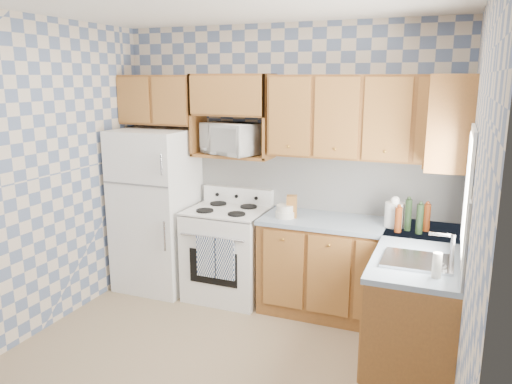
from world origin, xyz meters
TOP-DOWN VIEW (x-y plane):
  - floor at (0.00, 0.00)m, footprint 3.40×3.40m
  - back_wall at (0.00, 1.60)m, footprint 3.40×0.02m
  - right_wall at (1.70, 0.00)m, footprint 0.02×3.20m
  - backsplash_back at (0.40, 1.59)m, footprint 2.60×0.02m
  - backsplash_right at (1.69, 0.80)m, footprint 0.02×1.60m
  - refrigerator at (-1.27, 1.25)m, footprint 0.75×0.70m
  - stove_body at (-0.47, 1.28)m, footprint 0.76×0.65m
  - cooktop at (-0.47, 1.28)m, footprint 0.76×0.65m
  - backguard at (-0.47, 1.55)m, footprint 0.76×0.08m
  - dish_towel_left at (-0.54, 0.93)m, footprint 0.19×0.02m
  - dish_towel_right at (-0.33, 0.93)m, footprint 0.19×0.02m
  - base_cabinets_back at (0.82, 1.30)m, footprint 1.75×0.60m
  - base_cabinets_right at (1.40, 0.80)m, footprint 0.60×1.60m
  - countertop_back at (0.82, 1.30)m, footprint 1.77×0.63m
  - countertop_right at (1.40, 0.80)m, footprint 0.63×1.60m
  - upper_cabinets_back at (0.82, 1.44)m, footprint 1.75×0.33m
  - upper_cabinets_fridge at (-1.29, 1.44)m, footprint 0.82×0.33m
  - upper_cabinets_right at (1.53, 1.25)m, footprint 0.33×0.70m
  - microwave_shelf at (-0.47, 1.44)m, footprint 0.80×0.33m
  - microwave at (-0.47, 1.42)m, footprint 0.65×0.54m
  - sink at (1.40, 0.45)m, footprint 0.48×0.40m
  - window at (1.69, 0.45)m, footprint 0.02×0.66m
  - bottle_0 at (1.26, 1.21)m, footprint 0.06×0.06m
  - bottle_1 at (1.36, 1.15)m, footprint 0.06×0.06m
  - bottle_2 at (1.41, 1.25)m, footprint 0.06×0.06m
  - bottle_3 at (1.19, 1.13)m, footprint 0.06×0.06m
  - knife_block at (0.21, 1.24)m, footprint 0.11×0.11m
  - electric_kettle at (1.14, 1.28)m, footprint 0.17×0.17m
  - food_containers at (0.16, 1.20)m, footprint 0.18×0.18m
  - soap_bottle at (1.53, 0.20)m, footprint 0.06×0.06m

SIDE VIEW (x-z plane):
  - floor at x=0.00m, z-range 0.00..0.00m
  - base_cabinets_back at x=0.82m, z-range 0.00..0.88m
  - base_cabinets_right at x=1.40m, z-range 0.00..0.88m
  - stove_body at x=-0.47m, z-range 0.00..0.90m
  - dish_towel_left at x=-0.54m, z-range 0.33..0.73m
  - dish_towel_right at x=-0.33m, z-range 0.33..0.73m
  - refrigerator at x=-1.27m, z-range 0.00..1.68m
  - countertop_back at x=0.82m, z-range 0.88..0.92m
  - countertop_right at x=1.40m, z-range 0.88..0.92m
  - cooktop at x=-0.47m, z-range 0.89..0.92m
  - sink at x=1.40m, z-range 0.91..0.94m
  - food_containers at x=0.16m, z-range 0.92..1.04m
  - backguard at x=-0.47m, z-range 0.92..1.08m
  - soap_bottle at x=1.53m, z-range 0.92..1.09m
  - knife_block at x=0.21m, z-range 0.92..1.13m
  - electric_kettle at x=1.14m, z-range 0.92..1.13m
  - bottle_3 at x=1.19m, z-range 0.92..1.14m
  - bottle_2 at x=1.41m, z-range 0.92..1.15m
  - bottle_1 at x=1.36m, z-range 0.92..1.17m
  - bottle_0 at x=1.26m, z-range 0.92..1.19m
  - backsplash_back at x=0.40m, z-range 0.92..1.48m
  - backsplash_right at x=1.69m, z-range 0.92..1.48m
  - back_wall at x=0.00m, z-range 0.00..2.70m
  - right_wall at x=1.70m, z-range 0.00..2.70m
  - microwave_shelf at x=-0.47m, z-range 1.42..1.45m
  - window at x=1.69m, z-range 1.02..1.88m
  - microwave at x=-0.47m, z-range 1.45..1.76m
  - upper_cabinets_back at x=0.82m, z-range 1.48..2.22m
  - upper_cabinets_right at x=1.53m, z-range 1.48..2.22m
  - upper_cabinets_fridge at x=-1.29m, z-range 1.72..2.22m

